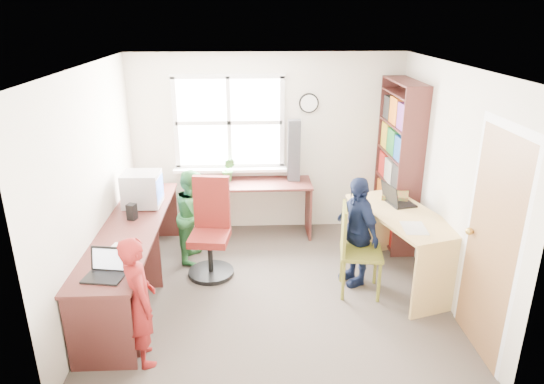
# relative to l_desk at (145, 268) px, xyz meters

# --- Properties ---
(room) EXTENTS (3.64, 3.44, 2.44)m
(room) POSITION_rel_l_desk_xyz_m (1.32, 0.38, 0.76)
(room) COLOR #413933
(room) RESTS_ON ground
(l_desk) EXTENTS (2.38, 2.95, 0.75)m
(l_desk) POSITION_rel_l_desk_xyz_m (0.00, 0.00, 0.00)
(l_desk) COLOR #4C221E
(l_desk) RESTS_ON ground
(right_desk) EXTENTS (1.05, 1.56, 0.83)m
(right_desk) POSITION_rel_l_desk_xyz_m (2.73, 0.41, 0.14)
(right_desk) COLOR #E5BE72
(right_desk) RESTS_ON ground
(bookshelf) EXTENTS (0.30, 1.02, 2.10)m
(bookshelf) POSITION_rel_l_desk_xyz_m (2.96, 1.47, 0.55)
(bookshelf) COLOR #4C221E
(bookshelf) RESTS_ON ground
(swivel_chair) EXTENTS (0.59, 0.59, 1.14)m
(swivel_chair) POSITION_rel_l_desk_xyz_m (0.61, 0.71, 0.03)
(swivel_chair) COLOR black
(swivel_chair) RESTS_ON ground
(wooden_chair) EXTENTS (0.49, 0.49, 1.00)m
(wooden_chair) POSITION_rel_l_desk_xyz_m (2.16, 0.21, 0.08)
(wooden_chair) COLOR olive
(wooden_chair) RESTS_ON ground
(crt_monitor) EXTENTS (0.43, 0.38, 0.41)m
(crt_monitor) POSITION_rel_l_desk_xyz_m (-0.17, 0.94, 0.50)
(crt_monitor) COLOR #ABAAAE
(crt_monitor) RESTS_ON l_desk
(laptop_left) EXTENTS (0.37, 0.32, 0.23)m
(laptop_left) POSITION_rel_l_desk_xyz_m (-0.17, -0.64, 0.35)
(laptop_left) COLOR black
(laptop_left) RESTS_ON l_desk
(laptop_right) EXTENTS (0.36, 0.41, 0.24)m
(laptop_right) POSITION_rel_l_desk_xyz_m (2.72, 0.69, 0.43)
(laptop_right) COLOR black
(laptop_right) RESTS_ON right_desk
(speaker_a) EXTENTS (0.11, 0.11, 0.18)m
(speaker_a) POSITION_rel_l_desk_xyz_m (-0.21, 0.56, 0.38)
(speaker_a) COLOR black
(speaker_a) RESTS_ON l_desk
(speaker_b) EXTENTS (0.12, 0.12, 0.20)m
(speaker_b) POSITION_rel_l_desk_xyz_m (-0.16, 1.11, 0.39)
(speaker_b) COLOR black
(speaker_b) RESTS_ON l_desk
(cd_tower) EXTENTS (0.17, 0.15, 0.82)m
(cd_tower) POSITION_rel_l_desk_xyz_m (1.66, 1.79, 0.70)
(cd_tower) COLOR black
(cd_tower) RESTS_ON l_desk
(game_box) EXTENTS (0.38, 0.38, 0.06)m
(game_box) POSITION_rel_l_desk_xyz_m (2.77, 0.88, 0.40)
(game_box) COLOR #B51816
(game_box) RESTS_ON right_desk
(paper_a) EXTENTS (0.25, 0.32, 0.00)m
(paper_a) POSITION_rel_l_desk_xyz_m (-0.19, -0.17, 0.30)
(paper_a) COLOR beige
(paper_a) RESTS_ON l_desk
(paper_b) EXTENTS (0.25, 0.34, 0.00)m
(paper_b) POSITION_rel_l_desk_xyz_m (2.72, 0.02, 0.37)
(paper_b) COLOR beige
(paper_b) RESTS_ON right_desk
(potted_plant) EXTENTS (0.21, 0.19, 0.32)m
(potted_plant) POSITION_rel_l_desk_xyz_m (0.79, 1.77, 0.46)
(potted_plant) COLOR #377F32
(potted_plant) RESTS_ON l_desk
(person_red) EXTENTS (0.44, 0.51, 1.18)m
(person_red) POSITION_rel_l_desk_xyz_m (0.13, -0.81, 0.14)
(person_red) COLOR maroon
(person_red) RESTS_ON ground
(person_green) EXTENTS (0.48, 0.59, 1.14)m
(person_green) POSITION_rel_l_desk_xyz_m (0.39, 1.06, 0.11)
(person_green) COLOR #2E7436
(person_green) RESTS_ON ground
(person_navy) EXTENTS (0.55, 0.79, 1.24)m
(person_navy) POSITION_rel_l_desk_xyz_m (2.23, 0.42, 0.17)
(person_navy) COLOR #121A38
(person_navy) RESTS_ON ground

